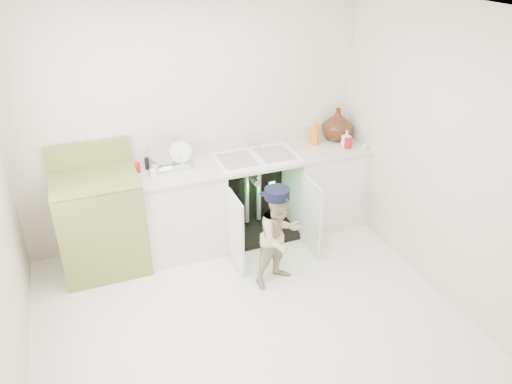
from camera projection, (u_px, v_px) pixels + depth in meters
ground at (247, 315)px, 4.30m from camera, size 3.50×3.50×0.00m
room_shell at (245, 187)px, 3.71m from camera, size 6.00×5.50×1.26m
counter_run at (259, 193)px, 5.26m from camera, size 2.44×1.02×1.25m
avocado_stove at (101, 222)px, 4.71m from camera, size 0.77×0.65×1.20m
repair_worker at (279, 236)px, 4.50m from camera, size 0.55×0.75×0.97m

